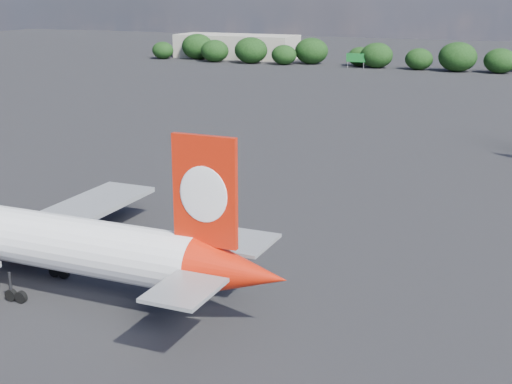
% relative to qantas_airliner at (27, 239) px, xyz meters
% --- Properties ---
extents(ground, '(500.00, 500.00, 0.00)m').
position_rel_qantas_airliner_xyz_m(ground, '(0.96, 56.33, -4.38)').
color(ground, black).
rests_on(ground, ground).
extents(qantas_airliner, '(43.94, 41.70, 14.38)m').
position_rel_qantas_airliner_xyz_m(qantas_airliner, '(0.00, 0.00, 0.00)').
color(qantas_airliner, white).
rests_on(qantas_airliner, ground).
extents(terminal_building, '(42.00, 16.00, 8.00)m').
position_rel_qantas_airliner_xyz_m(terminal_building, '(-64.04, 188.33, -0.38)').
color(terminal_building, '#9D9587').
rests_on(terminal_building, ground).
extents(highway_sign, '(6.00, 0.30, 4.50)m').
position_rel_qantas_airliner_xyz_m(highway_sign, '(-17.04, 172.33, -1.25)').
color(highway_sign, '#146524').
rests_on(highway_sign, ground).
extents(billboard_yellow, '(5.00, 0.30, 5.50)m').
position_rel_qantas_airliner_xyz_m(billboard_yellow, '(12.96, 178.33, -0.51)').
color(billboard_yellow, gold).
rests_on(billboard_yellow, ground).
extents(horizon_treeline, '(204.75, 16.22, 9.12)m').
position_rel_qantas_airliner_xyz_m(horizon_treeline, '(18.99, 176.10, -0.35)').
color(horizon_treeline, black).
rests_on(horizon_treeline, ground).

